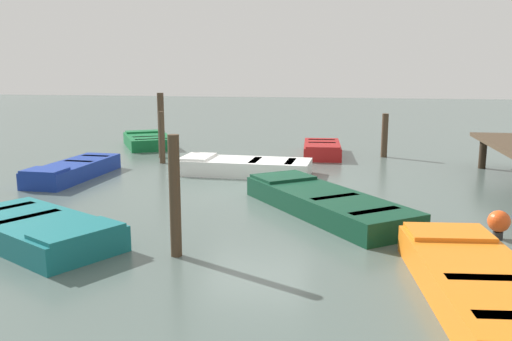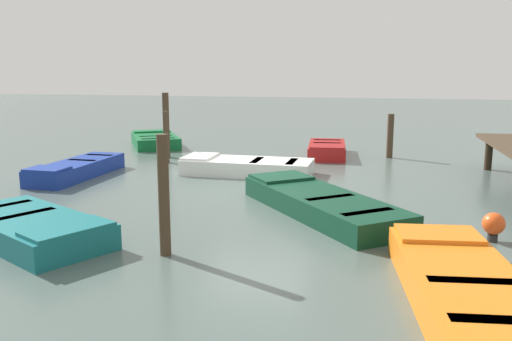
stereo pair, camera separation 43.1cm
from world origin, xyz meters
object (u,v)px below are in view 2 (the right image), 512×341
object	(u,v)px
rowboat_red	(327,149)
mooring_piling_far_right	(166,125)
rowboat_dark_green	(320,202)
rowboat_blue	(77,169)
rowboat_green	(155,140)
rowboat_white	(246,166)
marker_buoy	(494,224)
rowboat_orange	(463,285)
mooring_piling_near_right	(164,196)
rowboat_teal	(31,228)
mooring_piling_mid_left	(166,137)
mooring_piling_far_left	(390,136)

from	to	relation	value
rowboat_red	mooring_piling_far_right	xyz separation A→B (m)	(1.33, -4.92, 0.80)
rowboat_dark_green	rowboat_blue	distance (m)	6.85
rowboat_red	rowboat_blue	xyz separation A→B (m)	(4.79, -6.00, -0.00)
rowboat_green	rowboat_white	distance (m)	6.25
marker_buoy	rowboat_orange	bearing A→B (deg)	-17.97
rowboat_blue	rowboat_orange	bearing A→B (deg)	57.26
rowboat_orange	mooring_piling_near_right	bearing A→B (deg)	72.31
rowboat_teal	mooring_piling_mid_left	xyz separation A→B (m)	(-7.40, -0.65, 0.55)
rowboat_dark_green	rowboat_white	size ratio (longest dim) A/B	1.19
mooring_piling_far_right	mooring_piling_mid_left	xyz separation A→B (m)	(0.93, 0.36, -0.25)
mooring_piling_far_left	mooring_piling_mid_left	bearing A→B (deg)	-70.09
rowboat_green	mooring_piling_mid_left	distance (m)	3.62
mooring_piling_far_left	marker_buoy	world-z (taller)	mooring_piling_far_left
mooring_piling_mid_left	mooring_piling_near_right	bearing A→B (deg)	21.86
rowboat_white	rowboat_orange	bearing A→B (deg)	122.84
rowboat_orange	mooring_piling_near_right	distance (m)	4.24
rowboat_white	rowboat_dark_green	bearing A→B (deg)	124.76
rowboat_dark_green	rowboat_teal	world-z (taller)	same
mooring_piling_far_right	mooring_piling_far_left	distance (m)	7.02
rowboat_red	mooring_piling_near_right	bearing A→B (deg)	-13.44
rowboat_orange	mooring_piling_far_left	size ratio (longest dim) A/B	2.65
rowboat_green	rowboat_teal	bearing A→B (deg)	162.65
rowboat_blue	rowboat_teal	distance (m)	5.30
rowboat_teal	rowboat_green	bearing A→B (deg)	130.86
rowboat_green	marker_buoy	distance (m)	13.18
rowboat_dark_green	mooring_piling_far_right	distance (m)	7.85
rowboat_orange	marker_buoy	world-z (taller)	marker_buoy
rowboat_orange	rowboat_blue	xyz separation A→B (m)	(-5.82, -8.59, 0.00)
rowboat_red	rowboat_orange	world-z (taller)	same
mooring_piling_near_right	rowboat_teal	bearing A→B (deg)	-93.81
rowboat_dark_green	marker_buoy	xyz separation A→B (m)	(1.11, 2.91, 0.07)
rowboat_green	rowboat_white	size ratio (longest dim) A/B	0.90
rowboat_teal	mooring_piling_near_right	xyz separation A→B (m)	(0.16, 2.39, 0.70)
mooring_piling_mid_left	rowboat_blue	bearing A→B (deg)	-29.80
rowboat_dark_green	mooring_piling_mid_left	size ratio (longest dim) A/B	2.66
rowboat_teal	mooring_piling_mid_left	world-z (taller)	mooring_piling_mid_left
mooring_piling_mid_left	mooring_piling_far_right	bearing A→B (deg)	-158.61
rowboat_red	rowboat_white	bearing A→B (deg)	-31.94
rowboat_dark_green	rowboat_white	world-z (taller)	same
rowboat_white	rowboat_green	bearing A→B (deg)	-43.36
rowboat_orange	rowboat_blue	bearing A→B (deg)	49.02
rowboat_blue	mooring_piling_mid_left	world-z (taller)	mooring_piling_mid_left
rowboat_orange	rowboat_white	xyz separation A→B (m)	(-7.11, -4.40, 0.00)
rowboat_orange	rowboat_green	xyz separation A→B (m)	(-11.49, -8.86, 0.00)
rowboat_red	marker_buoy	bearing A→B (deg)	18.27
rowboat_blue	rowboat_white	bearing A→B (deg)	108.49
rowboat_teal	rowboat_orange	bearing A→B (deg)	19.98
rowboat_red	mooring_piling_near_right	distance (m)	9.97
rowboat_red	mooring_piling_far_right	world-z (taller)	mooring_piling_far_right
rowboat_dark_green	rowboat_orange	bearing A→B (deg)	171.69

